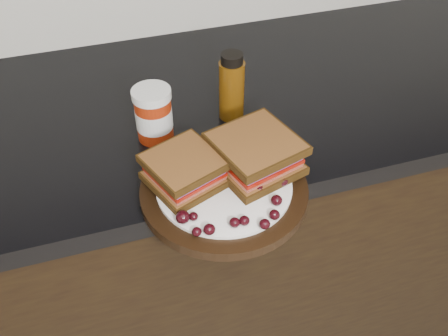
{
  "coord_description": "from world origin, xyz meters",
  "views": [
    {
      "loc": [
        -0.15,
        0.86,
        1.5
      ],
      "look_at": [
        0.02,
        1.42,
        0.96
      ],
      "focal_mm": 40.0,
      "sensor_mm": 36.0,
      "label": 1
    }
  ],
  "objects_px": {
    "plate": "(224,190)",
    "oil_bottle": "(232,86)",
    "condiment_jar": "(154,114)",
    "sandwich_left": "(185,170)"
  },
  "relations": [
    {
      "from": "plate",
      "to": "oil_bottle",
      "type": "distance_m",
      "value": 0.23
    },
    {
      "from": "condiment_jar",
      "to": "oil_bottle",
      "type": "relative_size",
      "value": 0.76
    },
    {
      "from": "sandwich_left",
      "to": "condiment_jar",
      "type": "xyz_separation_m",
      "value": [
        -0.02,
        0.16,
        0.0
      ]
    },
    {
      "from": "condiment_jar",
      "to": "oil_bottle",
      "type": "xyz_separation_m",
      "value": [
        0.16,
        0.02,
        0.02
      ]
    },
    {
      "from": "condiment_jar",
      "to": "sandwich_left",
      "type": "bearing_deg",
      "value": -83.49
    },
    {
      "from": "plate",
      "to": "sandwich_left",
      "type": "height_order",
      "value": "sandwich_left"
    },
    {
      "from": "sandwich_left",
      "to": "oil_bottle",
      "type": "bearing_deg",
      "value": 31.2
    },
    {
      "from": "plate",
      "to": "sandwich_left",
      "type": "relative_size",
      "value": 2.5
    },
    {
      "from": "sandwich_left",
      "to": "condiment_jar",
      "type": "distance_m",
      "value": 0.16
    },
    {
      "from": "plate",
      "to": "condiment_jar",
      "type": "bearing_deg",
      "value": 112.82
    }
  ]
}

